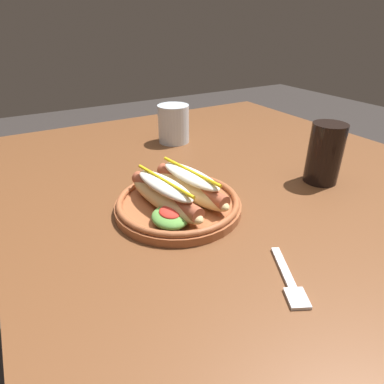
% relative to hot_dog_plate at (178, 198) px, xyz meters
% --- Properties ---
extents(dining_table, '(1.31, 0.99, 0.74)m').
position_rel_hot_dog_plate_xyz_m(dining_table, '(0.00, 0.19, -0.12)').
color(dining_table, brown).
rests_on(dining_table, ground_plane).
extents(hot_dog_plate, '(0.24, 0.24, 0.08)m').
position_rel_hot_dog_plate_xyz_m(hot_dog_plate, '(0.00, 0.00, 0.00)').
color(hot_dog_plate, '#9E5633').
rests_on(hot_dog_plate, dining_table).
extents(fork, '(0.12, 0.07, 0.00)m').
position_rel_hot_dog_plate_xyz_m(fork, '(0.24, 0.04, -0.02)').
color(fork, silver).
rests_on(fork, dining_table).
extents(soda_cup, '(0.07, 0.07, 0.13)m').
position_rel_hot_dog_plate_xyz_m(soda_cup, '(0.05, 0.33, 0.04)').
color(soda_cup, black).
rests_on(soda_cup, dining_table).
extents(water_cup, '(0.09, 0.09, 0.11)m').
position_rel_hot_dog_plate_xyz_m(water_cup, '(-0.35, 0.17, 0.03)').
color(water_cup, silver).
rests_on(water_cup, dining_table).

